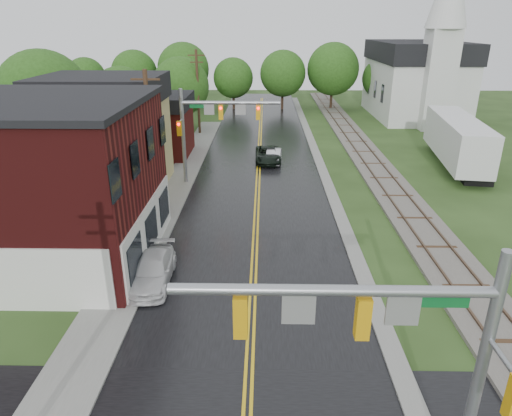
{
  "coord_description": "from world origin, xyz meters",
  "views": [
    {
      "loc": [
        0.5,
        -6.54,
        11.61
      ],
      "look_at": [
        0.12,
        13.35,
        3.5
      ],
      "focal_mm": 32.0,
      "sensor_mm": 36.0,
      "label": 1
    }
  ],
  "objects_px": {
    "utility_pole_b": "(151,139)",
    "tree_left_e": "(182,88)",
    "church": "(419,72)",
    "suv_dark": "(268,155)",
    "sedan_silver": "(274,156)",
    "semi_trailer": "(457,139)",
    "traffic_signal_far": "(211,119)",
    "tree_left_b": "(46,98)",
    "utility_pole_c": "(198,91)",
    "traffic_signal_near": "(394,338)",
    "brick_building": "(7,182)",
    "pickup_white": "(153,271)",
    "tree_left_c": "(123,98)"
  },
  "relations": [
    {
      "from": "utility_pole_b",
      "to": "tree_left_e",
      "type": "distance_m",
      "value": 23.99
    },
    {
      "from": "church",
      "to": "suv_dark",
      "type": "height_order",
      "value": "church"
    },
    {
      "from": "sedan_silver",
      "to": "semi_trailer",
      "type": "distance_m",
      "value": 15.76
    },
    {
      "from": "traffic_signal_far",
      "to": "tree_left_e",
      "type": "height_order",
      "value": "tree_left_e"
    },
    {
      "from": "traffic_signal_far",
      "to": "tree_left_b",
      "type": "xyz_separation_m",
      "value": [
        -14.38,
        4.9,
        0.74
      ]
    },
    {
      "from": "utility_pole_c",
      "to": "traffic_signal_near",
      "type": "bearing_deg",
      "value": -76.26
    },
    {
      "from": "traffic_signal_near",
      "to": "tree_left_b",
      "type": "relative_size",
      "value": 0.76
    },
    {
      "from": "brick_building",
      "to": "pickup_white",
      "type": "relative_size",
      "value": 3.19
    },
    {
      "from": "traffic_signal_far",
      "to": "utility_pole_c",
      "type": "distance_m",
      "value": 17.33
    },
    {
      "from": "sedan_silver",
      "to": "semi_trailer",
      "type": "relative_size",
      "value": 0.27
    },
    {
      "from": "traffic_signal_far",
      "to": "utility_pole_b",
      "type": "bearing_deg",
      "value": -123.68
    },
    {
      "from": "tree_left_e",
      "to": "traffic_signal_far",
      "type": "bearing_deg",
      "value": -74.11
    },
    {
      "from": "traffic_signal_far",
      "to": "utility_pole_b",
      "type": "relative_size",
      "value": 0.82
    },
    {
      "from": "suv_dark",
      "to": "utility_pole_b",
      "type": "bearing_deg",
      "value": -126.08
    },
    {
      "from": "church",
      "to": "sedan_silver",
      "type": "relative_size",
      "value": 5.59
    },
    {
      "from": "traffic_signal_far",
      "to": "semi_trailer",
      "type": "xyz_separation_m",
      "value": [
        20.43,
        5.04,
        -2.56
      ]
    },
    {
      "from": "brick_building",
      "to": "tree_left_c",
      "type": "distance_m",
      "value": 24.94
    },
    {
      "from": "suv_dark",
      "to": "sedan_silver",
      "type": "distance_m",
      "value": 0.55
    },
    {
      "from": "tree_left_b",
      "to": "tree_left_c",
      "type": "distance_m",
      "value": 9.03
    },
    {
      "from": "semi_trailer",
      "to": "tree_left_c",
      "type": "bearing_deg",
      "value": 165.69
    },
    {
      "from": "semi_trailer",
      "to": "tree_left_e",
      "type": "bearing_deg",
      "value": 151.77
    },
    {
      "from": "brick_building",
      "to": "traffic_signal_near",
      "type": "height_order",
      "value": "brick_building"
    },
    {
      "from": "utility_pole_b",
      "to": "semi_trailer",
      "type": "xyz_separation_m",
      "value": [
        23.76,
        10.04,
        -2.3
      ]
    },
    {
      "from": "tree_left_c",
      "to": "tree_left_e",
      "type": "bearing_deg",
      "value": 50.19
    },
    {
      "from": "utility_pole_c",
      "to": "utility_pole_b",
      "type": "bearing_deg",
      "value": -90.0
    },
    {
      "from": "brick_building",
      "to": "suv_dark",
      "type": "bearing_deg",
      "value": 53.44
    },
    {
      "from": "utility_pole_b",
      "to": "sedan_silver",
      "type": "height_order",
      "value": "utility_pole_b"
    },
    {
      "from": "church",
      "to": "traffic_signal_far",
      "type": "relative_size",
      "value": 2.72
    },
    {
      "from": "church",
      "to": "utility_pole_b",
      "type": "bearing_deg",
      "value": -130.18
    },
    {
      "from": "tree_left_b",
      "to": "semi_trailer",
      "type": "xyz_separation_m",
      "value": [
        34.8,
        0.14,
        -3.3
      ]
    },
    {
      "from": "traffic_signal_near",
      "to": "utility_pole_b",
      "type": "height_order",
      "value": "utility_pole_b"
    },
    {
      "from": "tree_left_e",
      "to": "suv_dark",
      "type": "bearing_deg",
      "value": -53.39
    },
    {
      "from": "tree_left_e",
      "to": "suv_dark",
      "type": "height_order",
      "value": "tree_left_e"
    },
    {
      "from": "brick_building",
      "to": "tree_left_b",
      "type": "xyz_separation_m",
      "value": [
        -5.36,
        16.9,
        1.57
      ]
    },
    {
      "from": "sedan_silver",
      "to": "pickup_white",
      "type": "bearing_deg",
      "value": -101.73
    },
    {
      "from": "church",
      "to": "traffic_signal_far",
      "type": "xyz_separation_m",
      "value": [
        -23.47,
        -26.74,
        -0.86
      ]
    },
    {
      "from": "brick_building",
      "to": "utility_pole_c",
      "type": "relative_size",
      "value": 1.59
    },
    {
      "from": "church",
      "to": "suv_dark",
      "type": "distance_m",
      "value": 28.79
    },
    {
      "from": "tree_left_c",
      "to": "utility_pole_b",
      "type": "bearing_deg",
      "value": -68.51
    },
    {
      "from": "utility_pole_c",
      "to": "semi_trailer",
      "type": "distance_m",
      "value": 26.7
    },
    {
      "from": "traffic_signal_near",
      "to": "suv_dark",
      "type": "height_order",
      "value": "traffic_signal_near"
    },
    {
      "from": "traffic_signal_far",
      "to": "suv_dark",
      "type": "relative_size",
      "value": 1.55
    },
    {
      "from": "suv_dark",
      "to": "semi_trailer",
      "type": "height_order",
      "value": "semi_trailer"
    },
    {
      "from": "tree_left_c",
      "to": "suv_dark",
      "type": "relative_size",
      "value": 1.61
    },
    {
      "from": "church",
      "to": "tree_left_e",
      "type": "xyz_separation_m",
      "value": [
        -28.85,
        -7.84,
        -1.02
      ]
    },
    {
      "from": "tree_left_e",
      "to": "tree_left_c",
      "type": "bearing_deg",
      "value": -129.81
    },
    {
      "from": "sedan_silver",
      "to": "utility_pole_b",
      "type": "bearing_deg",
      "value": -122.1
    },
    {
      "from": "traffic_signal_far",
      "to": "sedan_silver",
      "type": "xyz_separation_m",
      "value": [
        4.79,
        5.75,
        -4.38
      ]
    },
    {
      "from": "brick_building",
      "to": "utility_pole_c",
      "type": "height_order",
      "value": "utility_pole_c"
    },
    {
      "from": "traffic_signal_near",
      "to": "tree_left_b",
      "type": "distance_m",
      "value": 36.73
    }
  ]
}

